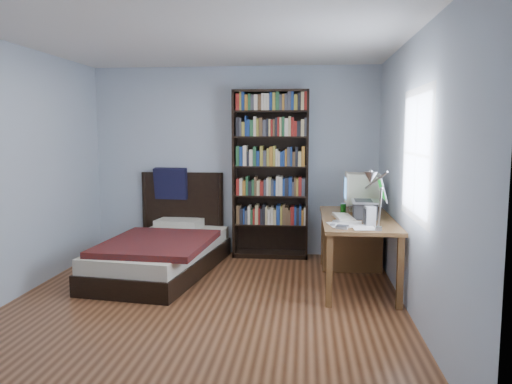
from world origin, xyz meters
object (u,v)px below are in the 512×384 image
desk (353,237)px  keyboard (344,217)px  desk_lamp (372,184)px  laptop (367,207)px  soda_can (343,209)px  crt_monitor (361,189)px  bookshelf (271,174)px  speaker (370,216)px  bed (164,250)px

desk → keyboard: size_ratio=3.69×
desk_lamp → keyboard: desk_lamp is taller
laptop → desk_lamp: bearing=-94.8°
desk → desk_lamp: bearing=-89.6°
desk → desk_lamp: 1.71m
desk_lamp → soda_can: size_ratio=5.35×
crt_monitor → bookshelf: bearing=150.9°
bookshelf → crt_monitor: bearing=-29.1°
crt_monitor → speaker: bearing=-91.0°
bookshelf → laptop: bearing=-45.2°
speaker → soda_can: size_ratio=1.74×
desk_lamp → bed: size_ratio=0.26×
desk_lamp → bed: bearing=148.7°
crt_monitor → laptop: (0.01, -0.50, -0.13)m
bookshelf → bed: (-1.21, -0.81, -0.84)m
desk → bed: bearing=-175.8°
laptop → soda_can: 0.36m
laptop → keyboard: 0.28m
desk → soda_can: soda_can is taller
soda_can → desk_lamp: bearing=-83.9°
bed → keyboard: bearing=-10.6°
desk_lamp → bed: 2.78m
keyboard → desk_lamp: bearing=-87.4°
crt_monitor → desk: bearing=-158.6°
laptop → desk_lamp: size_ratio=0.76×
bookshelf → bed: size_ratio=0.98×
crt_monitor → bookshelf: 1.26m
bookshelf → bed: 1.68m
desk → bed: (-2.22, -0.16, -0.16)m
soda_can → bookshelf: bearing=136.2°
crt_monitor → bed: (-2.31, -0.20, -0.73)m
laptop → soda_can: (-0.23, 0.27, -0.07)m
soda_can → bed: bearing=179.0°
bookshelf → desk_lamp: bearing=-64.8°
laptop → bookshelf: bearing=134.8°
soda_can → bookshelf: bookshelf is taller
desk_lamp → bed: desk_lamp is taller
desk → keyboard: (-0.15, -0.55, 0.33)m
laptop → bookshelf: (-1.11, 1.11, 0.24)m
crt_monitor → bed: size_ratio=0.20×
speaker → bookshelf: bearing=113.4°
laptop → speaker: (-0.02, -0.45, -0.03)m
desk → keyboard: keyboard is taller
laptop → bed: (-2.32, 0.31, -0.60)m
laptop → desk_lamp: (-0.09, -1.05, 0.35)m
speaker → soda_can: 0.75m
desk_lamp → soda_can: (-0.14, 1.32, -0.42)m
desk_lamp → bed: (-2.23, 1.35, -0.95)m
speaker → crt_monitor: bearing=77.7°
laptop → speaker: size_ratio=2.33×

